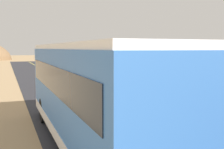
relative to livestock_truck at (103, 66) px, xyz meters
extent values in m
plane|color=tan|center=(-1.81, -12.12, -1.79)|extent=(240.00, 240.00, 0.00)
cube|color=#2D2D33|center=(-1.81, -12.12, -1.78)|extent=(8.00, 120.00, 0.02)
cube|color=#D8CC4C|center=(-1.81, -12.12, -1.77)|extent=(0.16, 117.60, 0.00)
cube|color=#B2332D|center=(0.00, 2.16, 0.03)|extent=(2.50, 2.20, 2.20)
cube|color=#192333|center=(0.00, 2.16, 0.48)|extent=(2.53, 1.54, 0.70)
cube|color=brown|center=(0.00, -3.24, -1.07)|extent=(2.50, 6.40, 0.24)
cylinder|color=silver|center=(-1.19, -0.10, 0.15)|extent=(0.12, 0.12, 2.20)
cylinder|color=silver|center=(1.19, -0.10, 0.15)|extent=(0.12, 0.12, 2.20)
cylinder|color=silver|center=(-1.19, -6.38, 0.15)|extent=(0.12, 0.12, 2.20)
cylinder|color=silver|center=(1.19, -6.38, 0.15)|extent=(0.12, 0.12, 2.20)
cube|color=silver|center=(-1.21, -3.24, -0.51)|extent=(0.08, 6.30, 0.12)
cube|color=silver|center=(1.21, -3.24, -0.51)|extent=(0.08, 6.30, 0.12)
cube|color=silver|center=(0.00, -6.40, -0.51)|extent=(2.40, 0.08, 0.12)
cube|color=silver|center=(-1.21, -3.24, -0.07)|extent=(0.08, 6.30, 0.12)
cube|color=silver|center=(1.21, -3.24, -0.07)|extent=(0.08, 6.30, 0.12)
cube|color=silver|center=(0.00, -6.40, -0.07)|extent=(2.40, 0.08, 0.12)
cube|color=silver|center=(-1.21, -3.24, 0.37)|extent=(0.08, 6.30, 0.12)
cube|color=silver|center=(1.21, -3.24, 0.37)|extent=(0.08, 6.30, 0.12)
cube|color=silver|center=(0.00, -6.40, 0.37)|extent=(2.40, 0.08, 0.12)
cube|color=silver|center=(-1.21, -3.24, 0.81)|extent=(0.08, 6.30, 0.12)
cube|color=silver|center=(1.21, -3.24, 0.81)|extent=(0.08, 6.30, 0.12)
cube|color=silver|center=(0.00, -6.40, 0.81)|extent=(2.40, 0.08, 0.12)
ellipsoid|color=#8C6B4C|center=(0.00, -3.24, 0.90)|extent=(1.75, 3.84, 0.70)
cylinder|color=black|center=(-1.09, 2.16, -1.22)|extent=(0.32, 1.10, 1.10)
cylinder|color=black|center=(1.09, 2.16, -1.22)|extent=(0.32, 1.10, 1.10)
cylinder|color=black|center=(-1.09, -4.52, -1.22)|extent=(0.32, 1.10, 1.10)
cylinder|color=black|center=(1.09, -4.52, -1.22)|extent=(0.32, 1.10, 1.10)
cube|color=#3872C6|center=(-4.25, -10.95, -0.07)|extent=(2.50, 10.00, 2.70)
cube|color=white|center=(-4.25, -10.95, 1.36)|extent=(2.45, 9.80, 0.16)
cube|color=#192333|center=(-4.25, -10.95, 0.40)|extent=(2.54, 9.20, 0.80)
cube|color=silver|center=(-4.25, -10.95, -1.22)|extent=(2.53, 9.80, 0.36)
cylinder|color=black|center=(-5.35, -7.70, -1.27)|extent=(0.30, 1.00, 1.00)
cylinder|color=black|center=(-3.15, -7.70, -1.27)|extent=(0.30, 1.00, 1.00)
cube|color=silver|center=(0.05, 28.65, -1.09)|extent=(1.90, 4.60, 0.90)
cube|color=silver|center=(0.05, 28.50, -0.24)|extent=(1.75, 3.59, 0.80)
cube|color=#192333|center=(0.05, 28.50, -0.22)|extent=(1.79, 3.22, 0.44)
cube|color=silver|center=(0.05, 26.43, -1.42)|extent=(1.86, 0.20, 0.24)
cube|color=red|center=(-0.78, 26.37, -0.91)|extent=(0.16, 0.06, 0.14)
cube|color=red|center=(0.88, 26.37, -0.91)|extent=(0.16, 0.06, 0.14)
cylinder|color=black|center=(-0.77, 30.08, -1.39)|extent=(0.26, 0.76, 0.76)
cylinder|color=black|center=(0.87, 30.08, -1.39)|extent=(0.26, 0.76, 0.76)
cylinder|color=black|center=(-0.77, 27.23, -1.39)|extent=(0.26, 0.76, 0.76)
cylinder|color=black|center=(0.87, 27.23, -1.39)|extent=(0.26, 0.76, 0.76)
camera|label=1|loc=(-6.79, -19.20, 1.31)|focal=43.99mm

